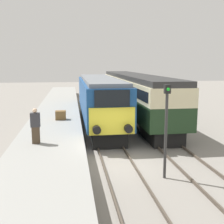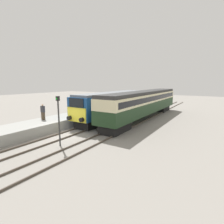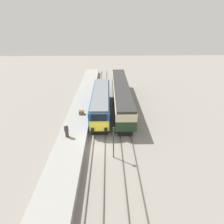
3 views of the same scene
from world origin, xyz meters
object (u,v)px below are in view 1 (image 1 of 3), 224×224
(passenger_carriage, at_px, (134,91))
(signal_post, at_px, (166,124))
(person_on_platform, at_px, (35,126))
(luggage_crate, at_px, (61,115))
(locomotive, at_px, (99,99))

(passenger_carriage, distance_m, signal_post, 13.72)
(person_on_platform, relative_size, luggage_crate, 2.44)
(locomotive, height_order, passenger_carriage, passenger_carriage)
(locomotive, xyz_separation_m, passenger_carriage, (3.40, 3.04, 0.26))
(passenger_carriage, bearing_deg, locomotive, -138.18)
(locomotive, relative_size, luggage_crate, 20.15)
(luggage_crate, bearing_deg, signal_post, -61.10)
(locomotive, bearing_deg, signal_post, -80.87)
(luggage_crate, bearing_deg, passenger_carriage, 40.20)
(passenger_carriage, bearing_deg, luggage_crate, -139.80)
(locomotive, xyz_separation_m, signal_post, (1.70, -10.57, 0.27))
(signal_post, bearing_deg, passenger_carriage, 82.88)
(luggage_crate, bearing_deg, person_on_platform, -99.63)
(locomotive, bearing_deg, passenger_carriage, 41.82)
(signal_post, relative_size, luggage_crate, 5.66)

